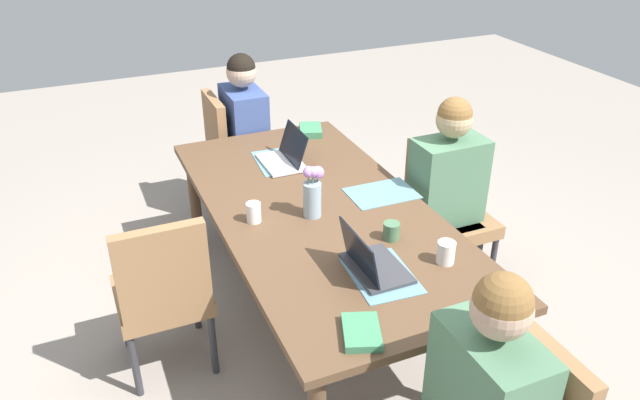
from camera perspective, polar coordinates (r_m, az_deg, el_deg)
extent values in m
plane|color=gray|center=(3.61, 0.00, -10.80)|extent=(10.00, 10.00, 0.00)
cube|color=brown|center=(3.21, 0.00, -1.10)|extent=(2.19, 1.06, 0.04)
cylinder|color=brown|center=(2.93, 16.69, -14.66)|extent=(0.07, 0.07, 0.68)
cylinder|color=brown|center=(4.36, 0.15, 2.08)|extent=(0.07, 0.07, 0.68)
cylinder|color=brown|center=(4.13, -11.39, -0.18)|extent=(0.07, 0.07, 0.68)
cube|color=olive|center=(4.49, -6.97, 3.70)|extent=(0.44, 0.44, 0.08)
cube|color=olive|center=(4.35, -9.58, 6.43)|extent=(0.42, 0.06, 0.45)
cylinder|color=#333338|center=(4.80, -5.32, 2.54)|extent=(0.04, 0.04, 0.37)
cylinder|color=#333338|center=(4.48, -3.77, 0.58)|extent=(0.04, 0.04, 0.37)
cylinder|color=#333338|center=(4.72, -9.69, 1.71)|extent=(0.04, 0.04, 0.37)
cylinder|color=#333338|center=(4.39, -8.43, -0.35)|extent=(0.04, 0.04, 0.37)
cube|color=#2D2D33|center=(4.52, -6.61, 1.29)|extent=(0.34, 0.36, 0.45)
cube|color=#384C84|center=(4.33, -6.96, 6.87)|extent=(0.40, 0.24, 0.50)
sphere|color=tan|center=(4.20, -7.26, 11.56)|extent=(0.20, 0.20, 0.20)
sphere|color=black|center=(4.20, -7.29, 11.95)|extent=(0.19, 0.19, 0.19)
cube|color=olive|center=(2.37, 19.65, -16.58)|extent=(0.42, 0.06, 0.45)
cube|color=#4C7556|center=(2.29, 15.02, -16.91)|extent=(0.40, 0.24, 0.50)
sphere|color=tan|center=(2.04, 16.33, -9.59)|extent=(0.20, 0.20, 0.20)
sphere|color=brown|center=(2.03, 16.45, -8.92)|extent=(0.19, 0.19, 0.19)
cube|color=olive|center=(3.76, 11.95, -2.04)|extent=(0.44, 0.44, 0.08)
cube|color=olive|center=(3.78, 10.76, 2.77)|extent=(0.06, 0.42, 0.45)
cylinder|color=#333338|center=(3.86, 15.53, -5.64)|extent=(0.04, 0.04, 0.37)
cylinder|color=#333338|center=(3.66, 10.77, -7.08)|extent=(0.04, 0.04, 0.37)
cylinder|color=#333338|center=(4.11, 12.37, -2.95)|extent=(0.04, 0.04, 0.37)
cylinder|color=#333338|center=(3.92, 7.78, -4.14)|extent=(0.04, 0.04, 0.37)
cube|color=#2D2D33|center=(3.83, 10.93, -4.61)|extent=(0.36, 0.34, 0.45)
cube|color=#4C7556|center=(3.59, 11.62, 1.73)|extent=(0.24, 0.40, 0.50)
sphere|color=tan|center=(3.45, 12.22, 7.22)|extent=(0.20, 0.20, 0.20)
sphere|color=brown|center=(3.44, 12.27, 7.68)|extent=(0.19, 0.19, 0.19)
cube|color=olive|center=(3.20, -14.29, -8.48)|extent=(0.44, 0.44, 0.08)
cube|color=olive|center=(2.89, -14.23, -6.42)|extent=(0.06, 0.42, 0.45)
cylinder|color=#333338|center=(3.48, -17.54, -10.29)|extent=(0.04, 0.04, 0.37)
cylinder|color=#333338|center=(3.50, -11.36, -9.01)|extent=(0.04, 0.04, 0.37)
cylinder|color=#333338|center=(3.18, -16.59, -14.35)|extent=(0.04, 0.04, 0.37)
cylinder|color=#333338|center=(3.21, -9.77, -12.89)|extent=(0.04, 0.04, 0.37)
cylinder|color=#8EA8B7|center=(3.09, -0.72, 0.03)|extent=(0.09, 0.09, 0.18)
sphere|color=#B27AC6|center=(3.05, -1.07, 2.66)|extent=(0.05, 0.05, 0.05)
cylinder|color=#477A3D|center=(3.06, -1.07, 2.22)|extent=(0.01, 0.01, 0.05)
sphere|color=#B27AC6|center=(3.01, -1.07, 2.53)|extent=(0.05, 0.05, 0.05)
cylinder|color=#477A3D|center=(3.02, -1.07, 1.98)|extent=(0.01, 0.01, 0.07)
sphere|color=#B27AC6|center=(3.01, -0.68, 2.59)|extent=(0.05, 0.05, 0.05)
cylinder|color=#477A3D|center=(3.03, -0.68, 2.03)|extent=(0.01, 0.01, 0.07)
sphere|color=#B27AC6|center=(3.04, -0.21, 2.54)|extent=(0.07, 0.07, 0.07)
cylinder|color=#477A3D|center=(3.05, -0.21, 2.12)|extent=(0.01, 0.01, 0.05)
cube|color=slate|center=(3.71, -3.79, 3.57)|extent=(0.38, 0.29, 0.00)
cube|color=slate|center=(2.71, 5.66, -6.87)|extent=(0.38, 0.28, 0.00)
cube|color=slate|center=(3.36, 5.68, 0.62)|extent=(0.27, 0.36, 0.00)
cube|color=silver|center=(3.67, -3.58, 3.46)|extent=(0.32, 0.22, 0.02)
cube|color=black|center=(3.65, -2.48, 5.13)|extent=(0.31, 0.07, 0.19)
cube|color=#38383D|center=(2.74, 5.22, -6.23)|extent=(0.32, 0.22, 0.02)
cube|color=black|center=(2.64, 3.61, -4.81)|extent=(0.31, 0.05, 0.20)
cylinder|color=#47704C|center=(2.95, 6.56, -2.84)|extent=(0.08, 0.08, 0.09)
cylinder|color=white|center=(2.81, 11.48, -4.73)|extent=(0.08, 0.08, 0.10)
cylinder|color=white|center=(3.08, -6.11, -1.14)|extent=(0.07, 0.07, 0.10)
cube|color=#3D7F56|center=(2.40, 3.83, -11.99)|extent=(0.24, 0.20, 0.03)
cube|color=#3D7F56|center=(4.09, -0.87, 6.42)|extent=(0.23, 0.20, 0.04)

